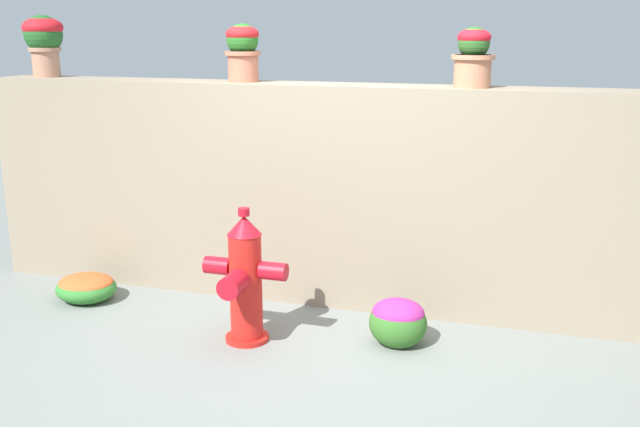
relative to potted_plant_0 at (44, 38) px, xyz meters
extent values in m
plane|color=slate|center=(2.53, -1.05, -1.95)|extent=(24.00, 24.00, 0.00)
cube|color=gray|center=(2.53, -0.03, -1.13)|extent=(5.76, 0.40, 1.64)
cylinder|color=#AD785E|center=(0.00, 0.00, -0.19)|extent=(0.22, 0.22, 0.23)
cylinder|color=#AD785E|center=(0.00, 0.00, -0.09)|extent=(0.25, 0.25, 0.03)
sphere|color=#215922|center=(0.00, 0.00, 0.03)|extent=(0.30, 0.30, 0.30)
ellipsoid|color=red|center=(0.00, 0.00, 0.08)|extent=(0.32, 0.32, 0.17)
cylinder|color=#C06A50|center=(1.74, -0.02, -0.20)|extent=(0.23, 0.23, 0.22)
cylinder|color=#C06A50|center=(1.74, -0.02, -0.10)|extent=(0.27, 0.27, 0.03)
sphere|color=#276721|center=(1.74, -0.02, 0.00)|extent=(0.23, 0.23, 0.23)
ellipsoid|color=red|center=(1.74, -0.02, 0.04)|extent=(0.25, 0.25, 0.13)
cylinder|color=#BB7857|center=(3.41, -0.05, -0.20)|extent=(0.25, 0.25, 0.22)
cylinder|color=#BB7857|center=(3.41, -0.05, -0.10)|extent=(0.29, 0.29, 0.03)
sphere|color=#295922|center=(3.41, -0.05, -0.01)|extent=(0.21, 0.21, 0.21)
ellipsoid|color=red|center=(3.41, -0.05, 0.02)|extent=(0.22, 0.22, 0.12)
cylinder|color=red|center=(2.09, -0.92, -1.93)|extent=(0.29, 0.29, 0.03)
cylinder|color=red|center=(2.09, -0.92, -1.58)|extent=(0.22, 0.22, 0.74)
cone|color=red|center=(2.09, -0.92, -1.15)|extent=(0.23, 0.23, 0.13)
cylinder|color=red|center=(2.09, -0.92, -1.06)|extent=(0.08, 0.08, 0.05)
cylinder|color=red|center=(1.90, -0.92, -1.44)|extent=(0.18, 0.12, 0.12)
cylinder|color=red|center=(2.29, -0.92, -1.44)|extent=(0.18, 0.12, 0.12)
cylinder|color=red|center=(2.09, -1.13, -1.48)|extent=(0.15, 0.19, 0.15)
ellipsoid|color=#346A25|center=(3.07, -0.70, -1.80)|extent=(0.38, 0.35, 0.33)
ellipsoid|color=#AE2A81|center=(3.07, -0.70, -1.73)|extent=(0.35, 0.31, 0.18)
ellipsoid|color=#31772E|center=(0.64, -0.61, -1.85)|extent=(0.47, 0.42, 0.21)
ellipsoid|color=#DF5426|center=(0.64, -0.61, -1.81)|extent=(0.42, 0.37, 0.12)
camera|label=1|loc=(3.84, -5.03, 0.10)|focal=40.11mm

